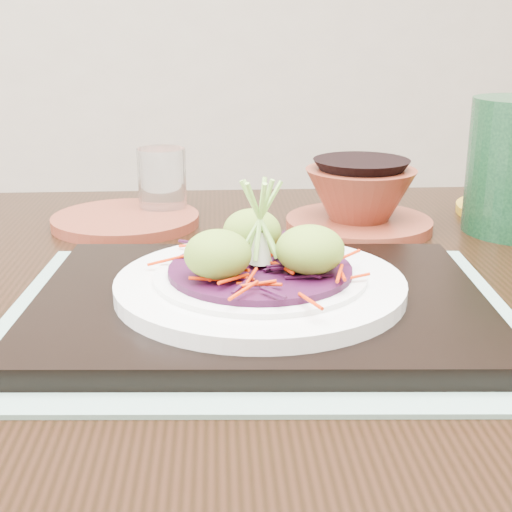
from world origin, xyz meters
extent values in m
cube|color=black|center=(-0.01, 0.07, 0.79)|extent=(1.38, 1.00, 0.04)
cube|color=gray|center=(-0.05, 0.01, 0.81)|extent=(0.48, 0.41, 0.00)
cube|color=black|center=(-0.05, 0.01, 0.82)|extent=(0.42, 0.34, 0.02)
cylinder|color=silver|center=(-0.05, 0.01, 0.83)|extent=(0.24, 0.24, 0.01)
cylinder|color=silver|center=(-0.05, 0.01, 0.84)|extent=(0.18, 0.18, 0.01)
cylinder|color=#360A2D|center=(-0.05, 0.01, 0.85)|extent=(0.15, 0.15, 0.01)
ellipsoid|color=olive|center=(-0.09, -0.01, 0.87)|extent=(0.06, 0.06, 0.04)
ellipsoid|color=olive|center=(-0.01, -0.01, 0.87)|extent=(0.06, 0.06, 0.04)
ellipsoid|color=olive|center=(-0.05, 0.05, 0.87)|extent=(0.06, 0.06, 0.04)
cylinder|color=maroon|center=(-0.16, 0.33, 0.81)|extent=(0.19, 0.19, 0.01)
cylinder|color=white|center=(-0.11, 0.36, 0.85)|extent=(0.08, 0.08, 0.09)
cylinder|color=maroon|center=(0.12, 0.26, 0.81)|extent=(0.19, 0.19, 0.01)
camera|label=1|loc=(-0.15, -0.54, 1.04)|focal=50.00mm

